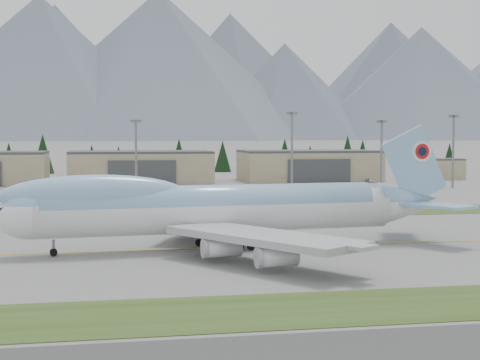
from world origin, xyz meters
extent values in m
plane|color=slate|center=(0.00, 0.00, 0.00)|extent=(7000.00, 7000.00, 0.00)
cube|color=#324518|center=(0.00, -38.00, 0.00)|extent=(400.00, 14.00, 0.08)
cube|color=#324518|center=(0.00, 45.00, 0.00)|extent=(400.00, 18.00, 0.08)
cube|color=yellow|center=(0.00, 0.00, 0.00)|extent=(400.00, 0.40, 0.02)
cylinder|color=white|center=(-11.68, -0.18, 5.34)|extent=(51.93, 10.66, 5.99)
cylinder|color=#8BB8E3|center=(-12.59, -0.27, 6.45)|extent=(48.22, 9.87, 5.53)
ellipsoid|color=white|center=(-37.37, -2.53, 5.34)|extent=(10.09, 6.84, 5.99)
ellipsoid|color=#8BB8E3|center=(-37.37, -2.53, 6.45)|extent=(8.45, 5.79, 5.08)
ellipsoid|color=#8BB8E3|center=(-29.11, -1.78, 8.20)|extent=(25.79, 7.38, 5.53)
cube|color=#0C1433|center=(-40.58, -2.83, 6.54)|extent=(2.18, 2.57, 1.19)
cone|color=white|center=(18.60, 2.58, 5.34)|extent=(11.55, 6.85, 5.87)
cone|color=#8BB8E3|center=(18.60, 2.58, 6.45)|extent=(10.58, 6.24, 5.34)
cube|color=#8BB8E3|center=(19.52, 2.67, 11.61)|extent=(11.16, 1.57, 12.72)
cylinder|color=white|center=(20.59, 3.13, 13.82)|extent=(3.32, 0.49, 3.32)
cylinder|color=red|center=(20.58, 3.23, 13.82)|extent=(2.40, 0.40, 2.40)
cylinder|color=#0C1433|center=(20.57, 3.32, 13.82)|extent=(1.39, 0.31, 1.38)
cube|color=#8BB8E3|center=(19.94, 8.26, 5.90)|extent=(8.63, 11.41, 0.42)
cube|color=#8BB8E3|center=(20.94, -2.76, 5.90)|extent=(9.88, 11.54, 0.42)
cube|color=#A9ADB1|center=(-11.23, 15.12, 3.69)|extent=(18.77, 28.88, 0.92)
cube|color=#A9ADB1|center=(-8.46, -15.16, 3.69)|extent=(22.47, 27.92, 0.92)
cylinder|color=white|center=(-15.11, 11.07, 1.93)|extent=(4.98, 2.73, 2.30)
cylinder|color=white|center=(-11.39, 20.01, 1.93)|extent=(4.98, 2.73, 2.30)
cylinder|color=white|center=(-13.01, -11.87, 1.93)|extent=(4.98, 2.73, 2.30)
cylinder|color=white|center=(-7.74, -20.00, 1.93)|extent=(4.98, 2.73, 2.30)
cylinder|color=slate|center=(-34.62, -2.28, 1.11)|extent=(0.44, 0.44, 2.21)
cylinder|color=slate|center=(-13.31, 2.44, 1.20)|extent=(0.56, 0.56, 2.40)
cylinder|color=slate|center=(-12.80, -3.06, 1.20)|extent=(0.56, 0.56, 2.40)
cylinder|color=slate|center=(-8.72, 2.86, 1.20)|extent=(0.56, 0.56, 2.40)
cylinder|color=slate|center=(-8.21, -2.64, 1.20)|extent=(0.56, 0.56, 2.40)
cylinder|color=black|center=(-34.58, -2.65, 0.51)|extent=(1.04, 0.41, 1.01)
cylinder|color=black|center=(-34.65, -1.91, 0.51)|extent=(1.04, 0.41, 1.01)
cylinder|color=black|center=(-13.31, 2.44, 0.55)|extent=(1.14, 0.56, 1.11)
cylinder|color=black|center=(-12.80, -3.06, 0.55)|extent=(1.14, 0.56, 1.11)
cylinder|color=black|center=(-8.72, 2.86, 0.55)|extent=(1.14, 0.56, 1.11)
cylinder|color=black|center=(-8.21, -2.64, 0.55)|extent=(1.14, 0.56, 1.11)
cube|color=gray|center=(-15.00, 150.00, 5.00)|extent=(48.00, 26.00, 10.00)
cube|color=#3B3D40|center=(-15.00, 150.00, 10.40)|extent=(48.00, 26.00, 0.80)
cube|color=#3B3D40|center=(-15.00, 136.70, 4.00)|extent=(22.08, 0.60, 8.00)
cube|color=gray|center=(45.00, 150.00, 5.00)|extent=(48.00, 26.00, 10.00)
cube|color=#3B3D40|center=(45.00, 150.00, 10.40)|extent=(48.00, 26.00, 0.80)
cube|color=#3B3D40|center=(45.00, 136.70, 4.00)|extent=(22.08, 0.60, 8.00)
cube|color=gray|center=(95.00, 148.00, 3.50)|extent=(14.00, 12.00, 7.00)
cube|color=#3B3D40|center=(95.00, 148.00, 7.30)|extent=(14.00, 12.00, 0.60)
cylinder|color=slate|center=(-18.33, 107.05, 9.92)|extent=(0.70, 0.70, 19.84)
cube|color=slate|center=(-18.33, 107.05, 20.24)|extent=(3.20, 3.20, 0.80)
cylinder|color=slate|center=(27.88, 108.54, 11.18)|extent=(0.70, 0.70, 22.36)
cube|color=slate|center=(27.88, 108.54, 22.76)|extent=(3.20, 3.20, 0.80)
cylinder|color=slate|center=(57.16, 111.09, 10.03)|extent=(0.70, 0.70, 20.05)
cube|color=slate|center=(57.16, 111.09, 20.45)|extent=(3.20, 3.20, 0.80)
cylinder|color=slate|center=(79.08, 107.21, 10.84)|extent=(0.70, 0.70, 21.69)
cube|color=slate|center=(79.08, 107.21, 22.09)|extent=(3.20, 3.20, 0.80)
imported|color=silver|center=(-17.30, 129.93, 0.00)|extent=(2.66, 3.70, 1.17)
imported|color=gold|center=(16.00, 115.03, 0.00)|extent=(3.94, 2.63, 1.23)
imported|color=silver|center=(62.56, 134.47, 0.00)|extent=(2.05, 4.51, 1.28)
cone|color=black|center=(-65.81, 214.09, 6.55)|extent=(7.34, 7.34, 13.10)
cone|color=black|center=(-52.10, 213.91, 8.32)|extent=(9.32, 9.32, 16.65)
cone|color=black|center=(-31.95, 210.08, 6.09)|extent=(6.82, 6.82, 12.17)
cone|color=black|center=(-20.85, 211.25, 5.82)|extent=(6.52, 6.52, 11.64)
cone|color=black|center=(-8.79, 208.50, 5.06)|extent=(5.67, 5.67, 10.13)
cone|color=black|center=(5.01, 212.65, 7.37)|extent=(8.25, 8.25, 14.73)
cone|color=black|center=(24.38, 214.37, 6.88)|extent=(7.70, 7.70, 13.76)
cone|color=black|center=(33.43, 210.06, 5.18)|extent=(5.80, 5.80, 10.36)
cone|color=black|center=(52.34, 213.76, 7.35)|extent=(8.23, 8.23, 14.70)
cone|color=black|center=(63.42, 211.55, 5.83)|extent=(6.53, 6.53, 11.67)
cone|color=black|center=(80.50, 210.41, 8.04)|extent=(9.00, 9.00, 16.07)
cone|color=black|center=(87.59, 210.41, 7.16)|extent=(8.01, 8.01, 14.31)
cone|color=black|center=(106.62, 210.55, 7.39)|extent=(8.27, 8.27, 14.77)
cone|color=black|center=(117.14, 208.46, 8.10)|extent=(9.07, 9.07, 16.19)
cone|color=black|center=(131.54, 214.11, 6.26)|extent=(7.02, 7.02, 12.53)
cone|color=#495362|center=(-200.00, 2138.70, 212.61)|extent=(924.11, 924.11, 425.23)
cone|color=silver|center=(-200.00, 2138.70, 340.18)|extent=(351.16, 351.16, 170.09)
cone|color=#495362|center=(150.00, 2159.21, 227.18)|extent=(996.92, 996.92, 454.37)
cone|color=silver|center=(150.00, 2159.21, 363.49)|extent=(378.83, 378.83, 181.75)
cone|color=#495362|center=(550.00, 2182.81, 152.92)|extent=(626.72, 626.72, 305.85)
cone|color=silver|center=(550.00, 2182.81, 244.68)|extent=(238.15, 238.15, 122.34)
cone|color=#495362|center=(1000.00, 2152.52, 182.58)|extent=(830.65, 830.65, 365.16)
cone|color=silver|center=(1000.00, 2152.52, 292.13)|extent=(315.65, 315.65, 146.07)
cone|color=#495362|center=(-200.00, 2900.00, 262.73)|extent=(1050.90, 1050.90, 525.45)
cone|color=silver|center=(-200.00, 2900.00, 409.85)|extent=(420.36, 420.36, 231.20)
cone|color=#495362|center=(500.00, 2900.00, 256.22)|extent=(1024.89, 1024.89, 512.44)
cone|color=silver|center=(500.00, 2900.00, 399.71)|extent=(409.96, 409.96, 225.48)
cone|color=#495362|center=(1200.00, 2900.00, 248.59)|extent=(994.36, 994.36, 497.18)
cone|color=silver|center=(1200.00, 2900.00, 387.80)|extent=(397.75, 397.75, 218.76)
camera|label=1|loc=(-28.15, -103.85, 16.44)|focal=55.00mm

